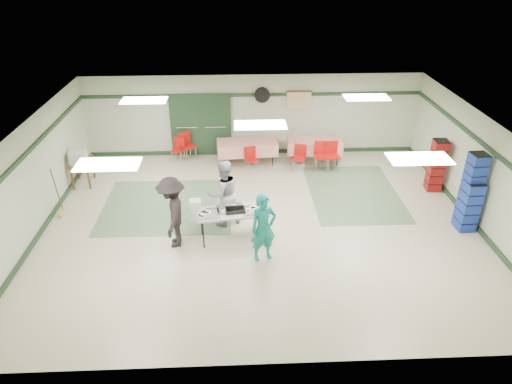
{
  "coord_description": "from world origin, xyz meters",
  "views": [
    {
      "loc": [
        -0.54,
        -9.94,
        6.37
      ],
      "look_at": [
        -0.11,
        -0.3,
        1.08
      ],
      "focal_mm": 32.0,
      "sensor_mm": 36.0,
      "label": 1
    }
  ],
  "objects_px": {
    "volunteer_teal": "(263,228)",
    "chair_c": "(332,153)",
    "serving_table": "(233,213)",
    "chair_b": "(299,155)",
    "volunteer_grey": "(223,193)",
    "chair_loose_b": "(179,147)",
    "chair_d": "(251,157)",
    "crate_stack_blue_b": "(469,206)",
    "volunteer_dark": "(172,212)",
    "office_printer": "(78,157)",
    "printer_table": "(81,164)",
    "crate_stack_blue_a": "(471,192)",
    "dining_table_b": "(247,147)",
    "chair_a": "(321,153)",
    "chair_loose_a": "(186,143)",
    "dining_table_a": "(315,146)",
    "crate_stack_red": "(437,165)",
    "broom": "(57,191)"
  },
  "relations": [
    {
      "from": "volunteer_teal",
      "to": "chair_c",
      "type": "relative_size",
      "value": 1.79
    },
    {
      "from": "serving_table",
      "to": "chair_b",
      "type": "bearing_deg",
      "value": 52.88
    },
    {
      "from": "serving_table",
      "to": "volunteer_grey",
      "type": "xyz_separation_m",
      "value": [
        -0.22,
        0.68,
        0.17
      ]
    },
    {
      "from": "chair_b",
      "to": "chair_loose_b",
      "type": "xyz_separation_m",
      "value": [
        -3.87,
        0.85,
        -0.02
      ]
    },
    {
      "from": "chair_d",
      "to": "crate_stack_blue_b",
      "type": "xyz_separation_m",
      "value": [
        5.27,
        -3.61,
        0.18
      ]
    },
    {
      "from": "volunteer_teal",
      "to": "chair_loose_b",
      "type": "distance_m",
      "value": 5.98
    },
    {
      "from": "volunteer_dark",
      "to": "crate_stack_blue_b",
      "type": "bearing_deg",
      "value": 90.63
    },
    {
      "from": "serving_table",
      "to": "office_printer",
      "type": "distance_m",
      "value": 5.36
    },
    {
      "from": "printer_table",
      "to": "crate_stack_blue_b",
      "type": "bearing_deg",
      "value": -21.11
    },
    {
      "from": "crate_stack_blue_a",
      "to": "office_printer",
      "type": "height_order",
      "value": "crate_stack_blue_a"
    },
    {
      "from": "chair_d",
      "to": "printer_table",
      "type": "xyz_separation_m",
      "value": [
        -5.03,
        -0.67,
        0.16
      ]
    },
    {
      "from": "dining_table_b",
      "to": "chair_c",
      "type": "distance_m",
      "value": 2.72
    },
    {
      "from": "chair_a",
      "to": "chair_loose_a",
      "type": "distance_m",
      "value": 4.42
    },
    {
      "from": "volunteer_teal",
      "to": "dining_table_a",
      "type": "xyz_separation_m",
      "value": [
        1.98,
        5.17,
        -0.25
      ]
    },
    {
      "from": "office_printer",
      "to": "printer_table",
      "type": "bearing_deg",
      "value": 82.06
    },
    {
      "from": "volunteer_teal",
      "to": "office_printer",
      "type": "relative_size",
      "value": 3.53
    },
    {
      "from": "serving_table",
      "to": "dining_table_b",
      "type": "distance_m",
      "value": 4.35
    },
    {
      "from": "chair_d",
      "to": "office_printer",
      "type": "xyz_separation_m",
      "value": [
        -5.03,
        -0.79,
        0.45
      ]
    },
    {
      "from": "chair_b",
      "to": "chair_loose_a",
      "type": "bearing_deg",
      "value": -174.96
    },
    {
      "from": "crate_stack_blue_a",
      "to": "chair_c",
      "type": "bearing_deg",
      "value": 127.62
    },
    {
      "from": "volunteer_dark",
      "to": "chair_loose_b",
      "type": "xyz_separation_m",
      "value": [
        -0.39,
        4.79,
        -0.39
      ]
    },
    {
      "from": "crate_stack_red",
      "to": "chair_a",
      "type": "bearing_deg",
      "value": 153.63
    },
    {
      "from": "crate_stack_blue_b",
      "to": "chair_a",
      "type": "bearing_deg",
      "value": 130.03
    },
    {
      "from": "chair_d",
      "to": "printer_table",
      "type": "bearing_deg",
      "value": 170.34
    },
    {
      "from": "dining_table_a",
      "to": "broom",
      "type": "distance_m",
      "value": 7.83
    },
    {
      "from": "crate_stack_red",
      "to": "printer_table",
      "type": "height_order",
      "value": "crate_stack_red"
    },
    {
      "from": "dining_table_a",
      "to": "crate_stack_blue_a",
      "type": "xyz_separation_m",
      "value": [
        3.17,
        -4.08,
        0.44
      ]
    },
    {
      "from": "dining_table_b",
      "to": "office_printer",
      "type": "relative_size",
      "value": 4.23
    },
    {
      "from": "crate_stack_blue_b",
      "to": "dining_table_a",
      "type": "bearing_deg",
      "value": 127.13
    },
    {
      "from": "chair_a",
      "to": "broom",
      "type": "distance_m",
      "value": 7.75
    },
    {
      "from": "dining_table_b",
      "to": "chair_d",
      "type": "bearing_deg",
      "value": -84.36
    },
    {
      "from": "chair_a",
      "to": "crate_stack_blue_b",
      "type": "bearing_deg",
      "value": -47.35
    },
    {
      "from": "volunteer_teal",
      "to": "dining_table_a",
      "type": "relative_size",
      "value": 0.91
    },
    {
      "from": "chair_c",
      "to": "crate_stack_blue_b",
      "type": "xyz_separation_m",
      "value": [
        2.71,
        -3.63,
        0.1
      ]
    },
    {
      "from": "serving_table",
      "to": "printer_table",
      "type": "height_order",
      "value": "serving_table"
    },
    {
      "from": "dining_table_b",
      "to": "chair_a",
      "type": "height_order",
      "value": "chair_a"
    },
    {
      "from": "dining_table_a",
      "to": "crate_stack_blue_b",
      "type": "bearing_deg",
      "value": -48.5
    },
    {
      "from": "volunteer_teal",
      "to": "crate_stack_red",
      "type": "bearing_deg",
      "value": 12.86
    },
    {
      "from": "crate_stack_blue_b",
      "to": "volunteer_teal",
      "type": "bearing_deg",
      "value": -169.22
    },
    {
      "from": "volunteer_dark",
      "to": "chair_c",
      "type": "relative_size",
      "value": 1.93
    },
    {
      "from": "chair_c",
      "to": "chair_loose_a",
      "type": "bearing_deg",
      "value": 160.27
    },
    {
      "from": "chair_d",
      "to": "chair_loose_b",
      "type": "distance_m",
      "value": 2.49
    },
    {
      "from": "crate_stack_blue_b",
      "to": "office_printer",
      "type": "relative_size",
      "value": 2.87
    },
    {
      "from": "chair_b",
      "to": "chair_loose_b",
      "type": "height_order",
      "value": "chair_b"
    },
    {
      "from": "volunteer_grey",
      "to": "chair_a",
      "type": "xyz_separation_m",
      "value": [
        3.01,
        3.08,
        -0.31
      ]
    },
    {
      "from": "volunteer_teal",
      "to": "crate_stack_blue_b",
      "type": "height_order",
      "value": "volunteer_teal"
    },
    {
      "from": "dining_table_a",
      "to": "chair_b",
      "type": "relative_size",
      "value": 2.15
    },
    {
      "from": "dining_table_b",
      "to": "chair_b",
      "type": "distance_m",
      "value": 1.73
    },
    {
      "from": "printer_table",
      "to": "chair_d",
      "type": "bearing_deg",
      "value": 2.41
    },
    {
      "from": "printer_table",
      "to": "volunteer_teal",
      "type": "bearing_deg",
      "value": -42.45
    }
  ]
}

